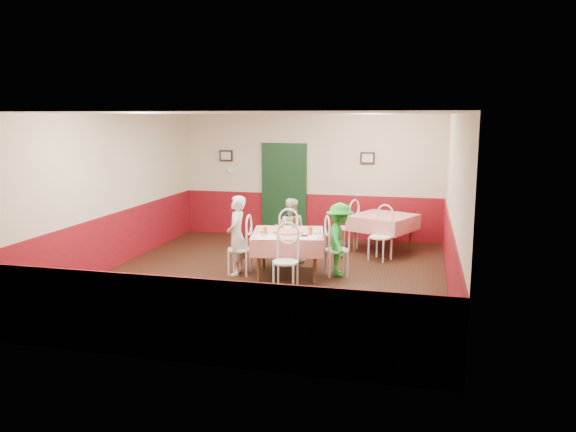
% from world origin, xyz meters
% --- Properties ---
extents(floor, '(7.00, 7.00, 0.00)m').
position_xyz_m(floor, '(0.00, 0.00, 0.00)').
color(floor, black).
rests_on(floor, ground).
extents(ceiling, '(7.00, 7.00, 0.00)m').
position_xyz_m(ceiling, '(0.00, 0.00, 2.80)').
color(ceiling, white).
rests_on(ceiling, back_wall).
extents(back_wall, '(6.00, 0.10, 2.80)m').
position_xyz_m(back_wall, '(0.00, 3.50, 1.40)').
color(back_wall, beige).
rests_on(back_wall, ground).
extents(front_wall, '(6.00, 0.10, 2.80)m').
position_xyz_m(front_wall, '(0.00, -3.50, 1.40)').
color(front_wall, beige).
rests_on(front_wall, ground).
extents(left_wall, '(0.10, 7.00, 2.80)m').
position_xyz_m(left_wall, '(-3.00, 0.00, 1.40)').
color(left_wall, beige).
rests_on(left_wall, ground).
extents(right_wall, '(0.10, 7.00, 2.80)m').
position_xyz_m(right_wall, '(3.00, 0.00, 1.40)').
color(right_wall, beige).
rests_on(right_wall, ground).
extents(wainscot_back, '(6.00, 0.03, 1.00)m').
position_xyz_m(wainscot_back, '(0.00, 3.48, 0.50)').
color(wainscot_back, maroon).
rests_on(wainscot_back, ground).
extents(wainscot_front, '(6.00, 0.03, 1.00)m').
position_xyz_m(wainscot_front, '(0.00, -3.48, 0.50)').
color(wainscot_front, maroon).
rests_on(wainscot_front, ground).
extents(wainscot_left, '(0.03, 7.00, 1.00)m').
position_xyz_m(wainscot_left, '(-2.98, 0.00, 0.50)').
color(wainscot_left, maroon).
rests_on(wainscot_left, ground).
extents(wainscot_right, '(0.03, 7.00, 1.00)m').
position_xyz_m(wainscot_right, '(2.98, 0.00, 0.50)').
color(wainscot_right, maroon).
rests_on(wainscot_right, ground).
extents(door, '(0.96, 0.06, 2.10)m').
position_xyz_m(door, '(-0.60, 3.45, 1.05)').
color(door, black).
rests_on(door, ground).
extents(picture_left, '(0.32, 0.03, 0.26)m').
position_xyz_m(picture_left, '(-2.00, 3.45, 1.85)').
color(picture_left, black).
rests_on(picture_left, back_wall).
extents(picture_right, '(0.32, 0.03, 0.26)m').
position_xyz_m(picture_right, '(1.30, 3.45, 1.85)').
color(picture_right, black).
rests_on(picture_right, back_wall).
extents(thermostat, '(0.10, 0.03, 0.10)m').
position_xyz_m(thermostat, '(-1.90, 3.45, 1.50)').
color(thermostat, white).
rests_on(thermostat, back_wall).
extents(main_table, '(1.43, 1.43, 0.77)m').
position_xyz_m(main_table, '(0.26, 0.28, 0.38)').
color(main_table, red).
rests_on(main_table, ground).
extents(second_table, '(1.49, 1.49, 0.77)m').
position_xyz_m(second_table, '(1.75, 2.46, 0.38)').
color(second_table, red).
rests_on(second_table, ground).
extents(chair_left, '(0.44, 0.44, 0.90)m').
position_xyz_m(chair_left, '(-0.57, 0.12, 0.45)').
color(chair_left, white).
rests_on(chair_left, ground).
extents(chair_right, '(0.55, 0.55, 0.90)m').
position_xyz_m(chair_right, '(1.09, 0.45, 0.45)').
color(chair_right, white).
rests_on(chair_right, ground).
extents(chair_far, '(0.45, 0.45, 0.90)m').
position_xyz_m(chair_far, '(0.10, 1.12, 0.45)').
color(chair_far, white).
rests_on(chair_far, ground).
extents(chair_near, '(0.42, 0.42, 0.90)m').
position_xyz_m(chair_near, '(0.42, -0.55, 0.45)').
color(chair_near, white).
rests_on(chair_near, ground).
extents(chair_second_a, '(0.56, 0.56, 0.90)m').
position_xyz_m(chair_second_a, '(1.00, 2.46, 0.45)').
color(chair_second_a, white).
rests_on(chair_second_a, ground).
extents(chair_second_b, '(0.56, 0.56, 0.90)m').
position_xyz_m(chair_second_b, '(1.75, 1.71, 0.45)').
color(chair_second_b, white).
rests_on(chair_second_b, ground).
extents(pizza, '(0.56, 0.56, 0.03)m').
position_xyz_m(pizza, '(0.27, 0.25, 0.78)').
color(pizza, '#B74723').
rests_on(pizza, main_table).
extents(plate_left, '(0.29, 0.29, 0.01)m').
position_xyz_m(plate_left, '(-0.15, 0.23, 0.77)').
color(plate_left, white).
rests_on(plate_left, main_table).
extents(plate_right, '(0.29, 0.29, 0.01)m').
position_xyz_m(plate_right, '(0.68, 0.39, 0.77)').
color(plate_right, white).
rests_on(plate_right, main_table).
extents(plate_far, '(0.29, 0.29, 0.01)m').
position_xyz_m(plate_far, '(0.18, 0.70, 0.77)').
color(plate_far, white).
rests_on(plate_far, main_table).
extents(glass_a, '(0.08, 0.08, 0.13)m').
position_xyz_m(glass_a, '(-0.07, -0.01, 0.82)').
color(glass_a, '#BF7219').
rests_on(glass_a, main_table).
extents(glass_b, '(0.09, 0.09, 0.14)m').
position_xyz_m(glass_b, '(0.68, 0.16, 0.83)').
color(glass_b, '#BF7219').
rests_on(glass_b, main_table).
extents(glass_c, '(0.08, 0.08, 0.13)m').
position_xyz_m(glass_c, '(0.06, 0.66, 0.82)').
color(glass_c, '#BF7219').
rests_on(glass_c, main_table).
extents(beer_bottle, '(0.06, 0.06, 0.20)m').
position_xyz_m(beer_bottle, '(0.28, 0.69, 0.86)').
color(beer_bottle, '#381C0A').
rests_on(beer_bottle, main_table).
extents(shaker_a, '(0.04, 0.04, 0.09)m').
position_xyz_m(shaker_a, '(-0.07, -0.18, 0.81)').
color(shaker_a, silver).
rests_on(shaker_a, main_table).
extents(shaker_b, '(0.04, 0.04, 0.09)m').
position_xyz_m(shaker_b, '(0.00, -0.22, 0.81)').
color(shaker_b, silver).
rests_on(shaker_b, main_table).
extents(shaker_c, '(0.04, 0.04, 0.09)m').
position_xyz_m(shaker_c, '(-0.09, -0.14, 0.81)').
color(shaker_c, '#B23319').
rests_on(shaker_c, main_table).
extents(menu_left, '(0.41, 0.48, 0.00)m').
position_xyz_m(menu_left, '(0.01, -0.19, 0.76)').
color(menu_left, white).
rests_on(menu_left, main_table).
extents(menu_right, '(0.31, 0.41, 0.00)m').
position_xyz_m(menu_right, '(0.70, -0.02, 0.76)').
color(menu_right, white).
rests_on(menu_right, main_table).
extents(wallet, '(0.13, 0.11, 0.02)m').
position_xyz_m(wallet, '(0.60, 0.03, 0.77)').
color(wallet, black).
rests_on(wallet, main_table).
extents(diner_left, '(0.40, 0.55, 1.40)m').
position_xyz_m(diner_left, '(-0.62, 0.11, 0.70)').
color(diner_left, gray).
rests_on(diner_left, ground).
extents(diner_far, '(0.63, 0.50, 1.23)m').
position_xyz_m(diner_far, '(0.09, 1.17, 0.62)').
color(diner_far, gray).
rests_on(diner_far, ground).
extents(diner_right, '(0.61, 0.90, 1.28)m').
position_xyz_m(diner_right, '(1.14, 0.46, 0.64)').
color(diner_right, gray).
rests_on(diner_right, ground).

